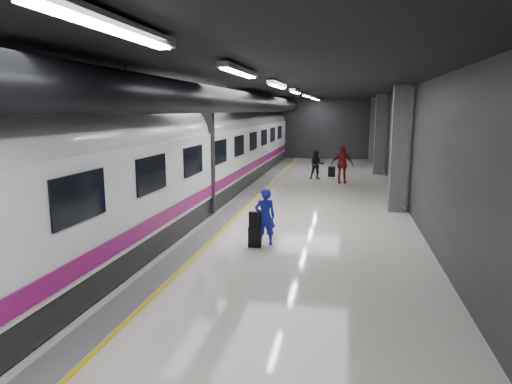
{
  "coord_description": "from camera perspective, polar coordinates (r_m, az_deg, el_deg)",
  "views": [
    {
      "loc": [
        2.7,
        -14.98,
        3.63
      ],
      "look_at": [
        0.14,
        -2.03,
        1.26
      ],
      "focal_mm": 32.0,
      "sensor_mm": 36.0,
      "label": 1
    }
  ],
  "objects": [
    {
      "name": "traveler_main",
      "position": [
        12.38,
        1.14,
        -3.11
      ],
      "size": [
        0.67,
        0.56,
        1.57
      ],
      "primitive_type": "imported",
      "rotation": [
        0.0,
        0.0,
        3.52
      ],
      "color": "#1E1BCD",
      "rests_on": "ground"
    },
    {
      "name": "traveler_far_b",
      "position": [
        23.38,
        10.7,
        3.41
      ],
      "size": [
        1.17,
        0.62,
        1.89
      ],
      "primitive_type": "imported",
      "rotation": [
        0.0,
        0.0,
        0.15
      ],
      "color": "maroon",
      "rests_on": "ground"
    },
    {
      "name": "suitcase_far",
      "position": [
        25.65,
        9.43,
        2.54
      ],
      "size": [
        0.4,
        0.28,
        0.56
      ],
      "primitive_type": "cube",
      "rotation": [
        0.0,
        0.0,
        0.1
      ],
      "color": "black",
      "rests_on": "ground"
    },
    {
      "name": "traveler_far_a",
      "position": [
        24.5,
        7.6,
        3.42
      ],
      "size": [
        0.85,
        0.72,
        1.57
      ],
      "primitive_type": "imported",
      "rotation": [
        0.0,
        0.0,
        0.17
      ],
      "color": "black",
      "rests_on": "ground"
    },
    {
      "name": "suitcase_main",
      "position": [
        12.31,
        -0.15,
        -5.61
      ],
      "size": [
        0.36,
        0.24,
        0.56
      ],
      "primitive_type": "cube",
      "rotation": [
        0.0,
        0.0,
        0.07
      ],
      "color": "black",
      "rests_on": "ground"
    },
    {
      "name": "train",
      "position": [
        16.19,
        -10.46,
        4.48
      ],
      "size": [
        3.05,
        38.0,
        4.05
      ],
      "color": "black",
      "rests_on": "ground"
    },
    {
      "name": "platform_hall",
      "position": [
        16.21,
        0.57,
        9.85
      ],
      "size": [
        10.02,
        40.02,
        4.51
      ],
      "color": "black",
      "rests_on": "ground"
    },
    {
      "name": "shoulder_bag",
      "position": [
        12.2,
        -0.14,
        -3.42
      ],
      "size": [
        0.31,
        0.18,
        0.4
      ],
      "primitive_type": "cube",
      "rotation": [
        0.0,
        0.0,
        -0.06
      ],
      "color": "black",
      "rests_on": "suitcase_main"
    },
    {
      "name": "ground",
      "position": [
        15.64,
        0.93,
        -3.24
      ],
      "size": [
        40.0,
        40.0,
        0.0
      ],
      "primitive_type": "plane",
      "color": "beige",
      "rests_on": "ground"
    }
  ]
}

